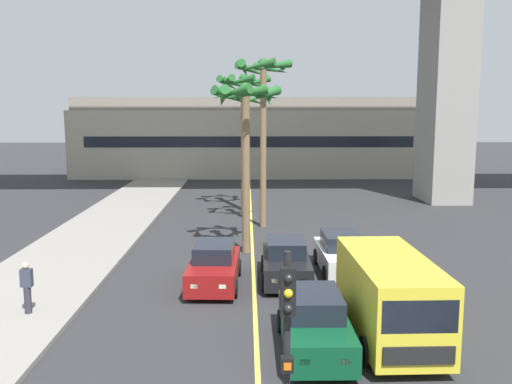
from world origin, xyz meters
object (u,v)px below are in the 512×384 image
palm_tree_near_median (244,102)px  pedestrian_far_along (27,287)px  car_queue_third (315,324)px  traffic_light_median_near (287,344)px  car_queue_second (342,255)px  car_queue_fourth (286,262)px  delivery_van (389,296)px  palm_tree_far_median (246,113)px  car_queue_front (214,266)px  palm_tree_mid_median (263,91)px

palm_tree_near_median → pedestrian_far_along: (-6.59, -18.47, -5.91)m
car_queue_third → traffic_light_median_near: (-1.17, -5.79, 1.99)m
car_queue_second → car_queue_third: same height
car_queue_fourth → traffic_light_median_near: 12.11m
delivery_van → car_queue_second: bearing=91.7°
car_queue_fourth → delivery_van: delivery_van is taller
delivery_van → car_queue_fourth: bearing=114.1°
palm_tree_far_median → car_queue_third: bearing=-79.9°
palm_tree_far_median → car_queue_fourth: bearing=-70.1°
delivery_van → traffic_light_median_near: bearing=-117.4°
pedestrian_far_along → car_queue_third: bearing=-16.0°
car_queue_front → palm_tree_near_median: 16.59m
car_queue_front → car_queue_third: bearing=-61.7°
palm_tree_near_median → palm_tree_far_median: palm_tree_near_median is taller
car_queue_fourth → pedestrian_far_along: 9.02m
delivery_van → palm_tree_near_median: (-4.11, 20.32, 5.62)m
traffic_light_median_near → palm_tree_near_median: bearing=91.7°
car_queue_third → palm_tree_far_median: bearing=100.1°
car_queue_third → palm_tree_near_median: size_ratio=0.48×
palm_tree_near_median → pedestrian_far_along: palm_tree_near_median is taller
pedestrian_far_along → palm_tree_near_median: bearing=70.4°
traffic_light_median_near → pedestrian_far_along: traffic_light_median_near is taller
palm_tree_mid_median → traffic_light_median_near: bearing=-90.7°
delivery_van → pedestrian_far_along: size_ratio=3.26×
traffic_light_median_near → palm_tree_mid_median: 22.12m
delivery_van → traffic_light_median_near: 7.33m
palm_tree_mid_median → car_queue_fourth: bearing=-86.6°
palm_tree_far_median → pedestrian_far_along: bearing=-130.6°
traffic_light_median_near → palm_tree_far_median: 16.48m
car_queue_fourth → palm_tree_mid_median: palm_tree_mid_median is taller
palm_tree_mid_median → palm_tree_far_median: bearing=-99.6°
palm_tree_near_median → car_queue_fourth: bearing=-83.7°
car_queue_front → car_queue_fourth: 2.72m
car_queue_fourth → palm_tree_near_median: size_ratio=0.48×
traffic_light_median_near → palm_tree_mid_median: palm_tree_mid_median is taller
car_queue_third → traffic_light_median_near: bearing=-101.5°
car_queue_third → pedestrian_far_along: bearing=164.0°
car_queue_third → delivery_van: 2.29m
palm_tree_mid_median → car_queue_third: bearing=-86.7°
car_queue_second → pedestrian_far_along: pedestrian_far_along is taller
car_queue_front → palm_tree_near_median: (1.02, 15.36, 6.18)m
palm_tree_mid_median → palm_tree_far_median: (-0.93, -5.54, -1.12)m
car_queue_front → pedestrian_far_along: pedestrian_far_along is taller
car_queue_front → pedestrian_far_along: bearing=-150.8°
car_queue_third → pedestrian_far_along: pedestrian_far_along is taller
palm_tree_mid_median → palm_tree_near_median: bearing=101.9°
car_queue_fourth → palm_tree_far_median: (-1.51, 4.17, 5.54)m
car_queue_second → delivery_van: size_ratio=0.78×
car_queue_third → car_queue_fourth: 6.13m
car_queue_second → palm_tree_far_median: (-3.78, 3.17, 5.54)m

